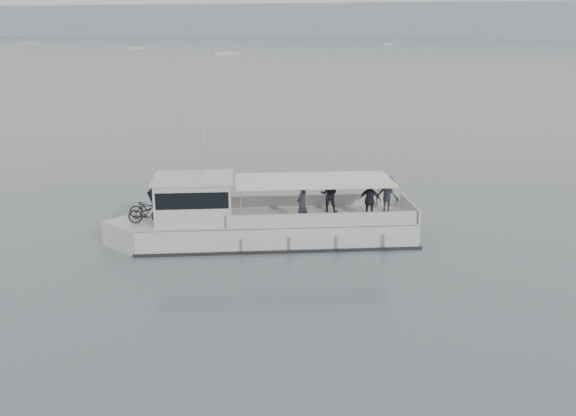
# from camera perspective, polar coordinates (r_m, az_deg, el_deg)

# --- Properties ---
(ground) EXTENTS (1400.00, 1400.00, 0.00)m
(ground) POSITION_cam_1_polar(r_m,az_deg,el_deg) (27.51, 7.53, -4.25)
(ground) COLOR #576166
(ground) RESTS_ON ground
(headland) EXTENTS (1400.00, 90.00, 28.00)m
(headland) POSITION_cam_1_polar(r_m,az_deg,el_deg) (585.69, 15.18, 15.78)
(headland) COLOR #939EA8
(headland) RESTS_ON ground
(tour_boat) EXTENTS (13.74, 7.36, 5.86)m
(tour_boat) POSITION_cam_1_polar(r_m,az_deg,el_deg) (28.77, -3.39, -1.21)
(tour_boat) COLOR silver
(tour_boat) RESTS_ON ground
(moored_fleet) EXTENTS (416.77, 349.78, 11.06)m
(moored_fleet) POSITION_cam_1_polar(r_m,az_deg,el_deg) (256.04, 8.47, 13.67)
(moored_fleet) COLOR silver
(moored_fleet) RESTS_ON ground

